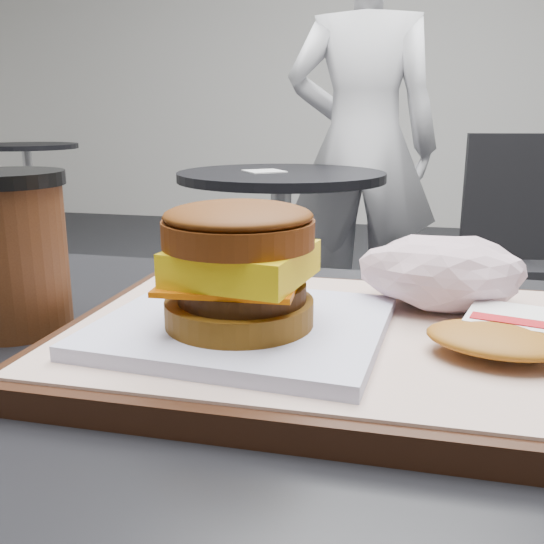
{
  "coord_description": "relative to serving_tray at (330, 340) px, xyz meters",
  "views": [
    {
      "loc": [
        0.09,
        -0.35,
        0.94
      ],
      "look_at": [
        0.0,
        0.03,
        0.83
      ],
      "focal_mm": 40.0,
      "sensor_mm": 36.0,
      "label": 1
    }
  ],
  "objects": [
    {
      "name": "serving_tray",
      "position": [
        0.0,
        0.0,
        0.0
      ],
      "size": [
        0.38,
        0.28,
        0.02
      ],
      "color": "black",
      "rests_on": "customer_table"
    },
    {
      "name": "napkin",
      "position": [
        -0.44,
        1.58,
        -0.03
      ],
      "size": [
        0.17,
        0.17,
        0.0
      ],
      "primitive_type": "cube",
      "rotation": [
        0.0,
        0.0,
        0.64
      ],
      "color": "silver",
      "rests_on": "neighbor_table"
    },
    {
      "name": "coffee_cup",
      "position": [
        -0.25,
        -0.01,
        0.06
      ],
      "size": [
        0.09,
        0.09,
        0.13
      ],
      "color": "#432110",
      "rests_on": "customer_table"
    },
    {
      "name": "crumpled_wrapper",
      "position": [
        0.08,
        0.07,
        0.04
      ],
      "size": [
        0.13,
        0.1,
        0.06
      ],
      "primitive_type": null,
      "color": "silver",
      "rests_on": "serving_tray"
    },
    {
      "name": "bg_table_mid",
      "position": [
        -2.44,
        3.15,
        -0.22
      ],
      "size": [
        0.66,
        0.66,
        0.75
      ],
      "color": "black",
      "rests_on": "ground"
    },
    {
      "name": "breakfast_sandwich",
      "position": [
        -0.06,
        -0.03,
        0.05
      ],
      "size": [
        0.2,
        0.18,
        0.09
      ],
      "color": "white",
      "rests_on": "serving_tray"
    },
    {
      "name": "patron",
      "position": [
        -0.16,
        2.02,
        0.03
      ],
      "size": [
        0.61,
        0.41,
        1.63
      ],
      "primitive_type": "imported",
      "rotation": [
        0.0,
        0.0,
        3.18
      ],
      "color": "silver",
      "rests_on": "ground"
    },
    {
      "name": "neighbor_table",
      "position": [
        -0.39,
        1.6,
        -0.23
      ],
      "size": [
        0.7,
        0.7,
        0.75
      ],
      "color": "black",
      "rests_on": "ground"
    },
    {
      "name": "neighbor_chair",
      "position": [
        0.28,
        1.65,
        -0.27
      ],
      "size": [
        0.63,
        0.48,
        0.88
      ],
      "color": "#9F9FA4",
      "rests_on": "ground"
    },
    {
      "name": "hash_brown",
      "position": [
        0.12,
        -0.02,
        0.02
      ],
      "size": [
        0.13,
        0.11,
        0.02
      ],
      "color": "white",
      "rests_on": "serving_tray"
    }
  ]
}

